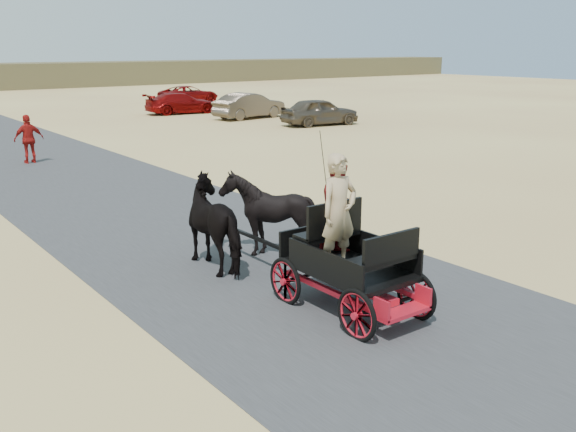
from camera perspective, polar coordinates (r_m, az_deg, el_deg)
ground at (r=9.21m, az=14.00°, el=-11.78°), size 140.00×140.00×0.00m
road at (r=9.20m, az=14.00°, el=-11.75°), size 6.00×140.00×0.01m
carriage at (r=10.22m, az=5.43°, el=-6.41°), size 1.30×2.40×0.72m
horse_left at (r=12.06m, az=-6.10°, el=-0.65°), size 0.91×2.01×1.70m
horse_right at (r=12.63m, az=-1.82°, el=0.16°), size 1.37×1.54×1.70m
driver_man at (r=9.74m, az=4.54°, el=0.33°), size 0.66×0.43×1.80m
passenger_woman at (r=10.49m, az=4.59°, el=0.75°), size 0.77×0.60×1.58m
pedestrian at (r=24.61m, az=-22.04°, el=6.36°), size 1.02×0.43×1.73m
car_a at (r=34.11m, az=2.84°, el=9.25°), size 4.36×2.27×1.42m
car_b at (r=37.39m, az=-3.46°, el=9.77°), size 4.57×2.11×1.45m
car_c at (r=40.48m, az=-9.50°, el=9.86°), size 4.52×2.18×1.27m
car_d at (r=48.23m, az=-8.80°, el=10.64°), size 4.49×2.23×1.22m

